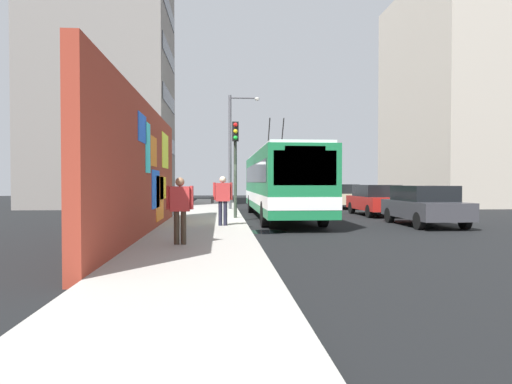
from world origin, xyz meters
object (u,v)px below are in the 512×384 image
(parked_car_dark_gray, at_px, (424,205))
(traffic_light, at_px, (235,153))
(city_bus, at_px, (280,181))
(parked_car_red, at_px, (376,199))
(pedestrian_near_wall, at_px, (180,205))
(pedestrian_at_curb, at_px, (223,196))
(parked_car_white, at_px, (324,194))
(street_lamp, at_px, (233,144))
(parked_car_champagne, at_px, (342,196))

(parked_car_dark_gray, bearing_deg, traffic_light, 71.13)
(city_bus, distance_m, parked_car_red, 5.50)
(pedestrian_near_wall, relative_size, pedestrian_at_curb, 0.95)
(parked_car_white, xyz_separation_m, pedestrian_at_curb, (-18.05, 7.92, 0.37))
(street_lamp, bearing_deg, parked_car_red, -118.27)
(city_bus, relative_size, parked_car_white, 2.92)
(parked_car_white, bearing_deg, street_lamp, 137.34)
(city_bus, relative_size, traffic_light, 3.01)
(city_bus, xyz_separation_m, street_lamp, (5.42, 2.05, 2.23))
(parked_car_red, xyz_separation_m, traffic_light, (-2.91, 7.35, 2.15))
(parked_car_red, distance_m, parked_car_champagne, 6.45)
(parked_car_white, xyz_separation_m, street_lamp, (-7.87, 7.25, 3.15))
(pedestrian_at_curb, bearing_deg, parked_car_dark_gray, -83.81)
(parked_car_white, height_order, pedestrian_at_curb, pedestrian_at_curb)
(traffic_light, bearing_deg, pedestrian_at_curb, 170.43)
(parked_car_dark_gray, bearing_deg, pedestrian_near_wall, 122.19)
(parked_car_dark_gray, distance_m, parked_car_champagne, 11.87)
(parked_car_dark_gray, height_order, parked_car_red, same)
(parked_car_dark_gray, distance_m, pedestrian_near_wall, 10.64)
(pedestrian_at_curb, xyz_separation_m, street_lamp, (10.18, -0.67, 2.78))
(city_bus, relative_size, street_lamp, 1.90)
(traffic_light, relative_size, street_lamp, 0.63)
(parked_car_dark_gray, relative_size, parked_car_champagne, 1.05)
(city_bus, distance_m, pedestrian_near_wall, 10.31)
(parked_car_champagne, bearing_deg, parked_car_red, -180.00)
(parked_car_dark_gray, height_order, traffic_light, traffic_light)
(parked_car_champagne, height_order, street_lamp, street_lamp)
(parked_car_red, relative_size, traffic_light, 1.05)
(parked_car_dark_gray, xyz_separation_m, traffic_light, (2.51, 7.35, 2.15))
(parked_car_dark_gray, height_order, street_lamp, street_lamp)
(pedestrian_at_curb, relative_size, street_lamp, 0.27)
(city_bus, xyz_separation_m, pedestrian_at_curb, (-4.76, 2.72, -0.55))
(parked_car_champagne, height_order, pedestrian_at_curb, pedestrian_at_curb)
(city_bus, bearing_deg, parked_car_white, -21.38)
(street_lamp, bearing_deg, city_bus, -159.31)
(parked_car_dark_gray, relative_size, pedestrian_at_curb, 2.43)
(parked_car_red, height_order, pedestrian_at_curb, pedestrian_at_curb)
(parked_car_white, xyz_separation_m, pedestrian_near_wall, (-22.85, 9.00, 0.31))
(parked_car_red, xyz_separation_m, parked_car_champagne, (6.45, 0.00, -0.00))
(parked_car_dark_gray, relative_size, parked_car_red, 0.97)
(parked_car_champagne, xyz_separation_m, parked_car_white, (5.32, -0.00, 0.00))
(parked_car_red, bearing_deg, pedestrian_at_curb, 128.43)
(parked_car_champagne, height_order, traffic_light, traffic_light)
(parked_car_dark_gray, distance_m, pedestrian_at_curb, 7.97)
(parked_car_dark_gray, bearing_deg, pedestrian_at_curb, 96.19)
(city_bus, bearing_deg, traffic_light, 122.87)
(parked_car_red, relative_size, parked_car_champagne, 1.08)
(parked_car_dark_gray, distance_m, street_lamp, 12.22)
(city_bus, distance_m, parked_car_champagne, 9.56)
(parked_car_red, bearing_deg, street_lamp, 61.73)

